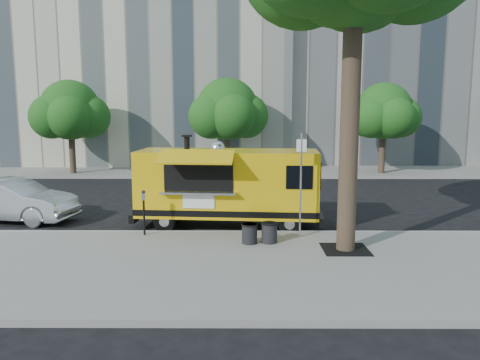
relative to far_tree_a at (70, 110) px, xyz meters
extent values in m
plane|color=black|center=(10.00, -12.30, -3.78)|extent=(120.00, 120.00, 0.00)
cube|color=gray|center=(10.00, -16.30, -3.70)|extent=(60.00, 6.00, 0.15)
cube|color=#999993|center=(10.00, -13.23, -3.70)|extent=(60.00, 0.14, 0.16)
cube|color=gray|center=(10.00, 1.20, -3.70)|extent=(60.00, 5.00, 0.15)
cube|color=beige|center=(2.00, 9.70, 8.22)|extent=(22.00, 14.00, 24.00)
cube|color=gray|center=(22.00, 10.70, 6.22)|extent=(20.00, 14.00, 20.00)
cylinder|color=#33261C|center=(12.60, -15.10, -0.38)|extent=(0.48, 0.48, 6.50)
cube|color=black|center=(12.60, -15.10, -3.62)|extent=(1.20, 1.20, 0.02)
cylinder|color=#33261C|center=(0.00, 0.00, -2.33)|extent=(0.36, 0.36, 2.60)
sphere|color=#194F15|center=(0.00, 0.00, 0.02)|extent=(3.42, 3.42, 3.42)
cylinder|color=#33261C|center=(9.00, 0.40, -2.33)|extent=(0.36, 0.36, 2.60)
sphere|color=#194F15|center=(9.00, 0.40, 0.07)|extent=(3.60, 3.60, 3.60)
cylinder|color=#33261C|center=(18.00, 0.10, -2.33)|extent=(0.36, 0.36, 2.60)
sphere|color=#194F15|center=(18.00, 0.10, -0.04)|extent=(3.24, 3.24, 3.24)
cylinder|color=silver|center=(11.55, -13.85, -2.13)|extent=(0.06, 0.06, 3.00)
cube|color=white|center=(11.55, -13.85, -0.98)|extent=(0.28, 0.02, 0.35)
cylinder|color=black|center=(7.00, -13.65, -3.10)|extent=(0.06, 0.06, 1.05)
cube|color=silver|center=(7.00, -13.65, -2.48)|extent=(0.10, 0.08, 0.22)
sphere|color=black|center=(7.00, -13.65, -2.35)|extent=(0.11, 0.11, 0.11)
cube|color=#E9B90C|center=(9.42, -12.10, -2.30)|extent=(5.86, 2.37, 2.07)
cube|color=black|center=(9.42, -12.10, -3.14)|extent=(5.88, 2.39, 0.19)
cube|color=black|center=(12.35, -12.33, -3.38)|extent=(0.32, 1.85, 0.26)
cube|color=black|center=(6.48, -11.87, -3.38)|extent=(0.32, 1.85, 0.26)
cube|color=black|center=(12.29, -12.32, -1.97)|extent=(0.17, 1.55, 0.84)
cylinder|color=black|center=(11.33, -13.06, -3.42)|extent=(0.72, 0.30, 0.70)
cylinder|color=black|center=(11.45, -11.44, -3.42)|extent=(0.72, 0.30, 0.70)
cylinder|color=black|center=(7.46, -12.76, -3.42)|extent=(0.72, 0.30, 0.70)
cylinder|color=black|center=(7.59, -11.15, -3.42)|extent=(0.72, 0.30, 0.70)
cube|color=black|center=(8.55, -12.95, -1.97)|extent=(2.12, 0.34, 0.93)
cube|color=silver|center=(8.54, -13.11, -2.47)|extent=(2.34, 0.53, 0.06)
cube|color=#E9B90C|center=(8.52, -13.41, -1.34)|extent=(2.27, 1.00, 0.38)
cube|color=white|center=(8.55, -13.03, -2.74)|extent=(0.97, 0.11, 0.44)
cylinder|color=black|center=(8.10, -12.00, -1.04)|extent=(0.18, 0.18, 0.48)
sphere|color=silver|center=(9.08, -11.90, -1.22)|extent=(0.49, 0.49, 0.49)
sphere|color=#9C4522|center=(8.09, -12.62, -2.02)|extent=(0.74, 0.74, 0.74)
cylinder|color=#FF590C|center=(8.08, -12.85, -2.15)|extent=(0.31, 0.13, 0.30)
imported|color=silver|center=(1.98, -11.37, -3.05)|extent=(4.63, 2.31, 1.46)
cylinder|color=black|center=(10.08, -14.52, -3.35)|extent=(0.42, 0.42, 0.55)
cylinder|color=black|center=(10.08, -14.52, -3.10)|extent=(0.46, 0.46, 0.04)
cylinder|color=black|center=(10.63, -14.45, -3.34)|extent=(0.43, 0.43, 0.56)
cylinder|color=black|center=(10.63, -14.45, -3.08)|extent=(0.47, 0.47, 0.04)
camera|label=1|loc=(9.88, -27.02, 0.01)|focal=35.00mm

